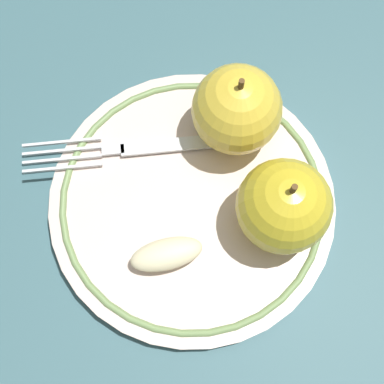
{
  "coord_description": "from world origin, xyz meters",
  "views": [
    {
      "loc": [
        -0.11,
        0.05,
        0.45
      ],
      "look_at": [
        0.01,
        0.01,
        0.04
      ],
      "focal_mm": 50.0,
      "sensor_mm": 36.0,
      "label": 1
    }
  ],
  "objects_px": {
    "apple_red_whole": "(284,206)",
    "apple_second_whole": "(237,110)",
    "fork": "(142,147)",
    "plate": "(192,202)",
    "apple_slice_front": "(167,254)"
  },
  "relations": [
    {
      "from": "plate",
      "to": "apple_red_whole",
      "type": "xyz_separation_m",
      "value": [
        -0.04,
        -0.06,
        0.05
      ]
    },
    {
      "from": "apple_red_whole",
      "to": "apple_slice_front",
      "type": "height_order",
      "value": "apple_red_whole"
    },
    {
      "from": "plate",
      "to": "apple_red_whole",
      "type": "distance_m",
      "value": 0.09
    },
    {
      "from": "apple_red_whole",
      "to": "apple_second_whole",
      "type": "height_order",
      "value": "same"
    },
    {
      "from": "apple_red_whole",
      "to": "apple_slice_front",
      "type": "xyz_separation_m",
      "value": [
        -0.0,
        0.1,
        -0.03
      ]
    },
    {
      "from": "apple_slice_front",
      "to": "fork",
      "type": "distance_m",
      "value": 0.1
    },
    {
      "from": "apple_red_whole",
      "to": "plate",
      "type": "bearing_deg",
      "value": 58.19
    },
    {
      "from": "plate",
      "to": "apple_second_whole",
      "type": "distance_m",
      "value": 0.09
    },
    {
      "from": "apple_second_whole",
      "to": "apple_slice_front",
      "type": "xyz_separation_m",
      "value": [
        -0.09,
        0.09,
        -0.03
      ]
    },
    {
      "from": "apple_slice_front",
      "to": "fork",
      "type": "relative_size",
      "value": 0.3
    },
    {
      "from": "plate",
      "to": "apple_slice_front",
      "type": "distance_m",
      "value": 0.06
    },
    {
      "from": "apple_red_whole",
      "to": "fork",
      "type": "height_order",
      "value": "apple_red_whole"
    },
    {
      "from": "plate",
      "to": "apple_slice_front",
      "type": "xyz_separation_m",
      "value": [
        -0.04,
        0.03,
        0.02
      ]
    },
    {
      "from": "apple_red_whole",
      "to": "apple_second_whole",
      "type": "xyz_separation_m",
      "value": [
        0.09,
        0.01,
        0.0
      ]
    },
    {
      "from": "apple_red_whole",
      "to": "apple_slice_front",
      "type": "distance_m",
      "value": 0.1
    }
  ]
}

